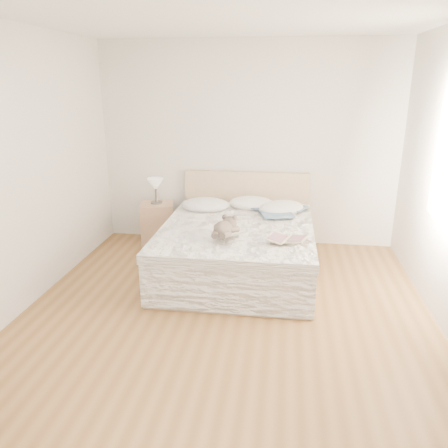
{
  "coord_description": "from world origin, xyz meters",
  "views": [
    {
      "loc": [
        0.51,
        -3.63,
        2.18
      ],
      "look_at": [
        -0.15,
        1.05,
        0.62
      ],
      "focal_mm": 35.0,
      "sensor_mm": 36.0,
      "label": 1
    }
  ],
  "objects_px": {
    "photo_book": "(218,206)",
    "childrens_book": "(287,239)",
    "nightstand": "(158,223)",
    "teddy_bear": "(223,235)",
    "bed": "(238,246)",
    "table_lamp": "(156,186)"
  },
  "relations": [
    {
      "from": "table_lamp",
      "to": "childrens_book",
      "type": "height_order",
      "value": "table_lamp"
    },
    {
      "from": "photo_book",
      "to": "teddy_bear",
      "type": "bearing_deg",
      "value": -88.68
    },
    {
      "from": "teddy_bear",
      "to": "bed",
      "type": "bearing_deg",
      "value": 90.69
    },
    {
      "from": "bed",
      "to": "table_lamp",
      "type": "xyz_separation_m",
      "value": [
        -1.23,
        0.82,
        0.51
      ]
    },
    {
      "from": "photo_book",
      "to": "childrens_book",
      "type": "bearing_deg",
      "value": -61.59
    },
    {
      "from": "bed",
      "to": "table_lamp",
      "type": "relative_size",
      "value": 6.12
    },
    {
      "from": "bed",
      "to": "nightstand",
      "type": "xyz_separation_m",
      "value": [
        -1.22,
        0.81,
        -0.03
      ]
    },
    {
      "from": "photo_book",
      "to": "childrens_book",
      "type": "relative_size",
      "value": 0.8
    },
    {
      "from": "photo_book",
      "to": "table_lamp",
      "type": "bearing_deg",
      "value": 154.45
    },
    {
      "from": "bed",
      "to": "table_lamp",
      "type": "bearing_deg",
      "value": 146.33
    },
    {
      "from": "nightstand",
      "to": "table_lamp",
      "type": "distance_m",
      "value": 0.53
    },
    {
      "from": "nightstand",
      "to": "teddy_bear",
      "type": "height_order",
      "value": "teddy_bear"
    },
    {
      "from": "nightstand",
      "to": "childrens_book",
      "type": "xyz_separation_m",
      "value": [
        1.79,
        -1.38,
        0.35
      ]
    },
    {
      "from": "bed",
      "to": "nightstand",
      "type": "height_order",
      "value": "bed"
    },
    {
      "from": "childrens_book",
      "to": "nightstand",
      "type": "bearing_deg",
      "value": 161.73
    },
    {
      "from": "bed",
      "to": "photo_book",
      "type": "relative_size",
      "value": 6.74
    },
    {
      "from": "table_lamp",
      "to": "nightstand",
      "type": "bearing_deg",
      "value": -67.06
    },
    {
      "from": "bed",
      "to": "childrens_book",
      "type": "height_order",
      "value": "bed"
    },
    {
      "from": "nightstand",
      "to": "photo_book",
      "type": "relative_size",
      "value": 1.76
    },
    {
      "from": "nightstand",
      "to": "childrens_book",
      "type": "distance_m",
      "value": 2.29
    },
    {
      "from": "photo_book",
      "to": "teddy_bear",
      "type": "height_order",
      "value": "teddy_bear"
    },
    {
      "from": "nightstand",
      "to": "photo_book",
      "type": "height_order",
      "value": "photo_book"
    }
  ]
}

